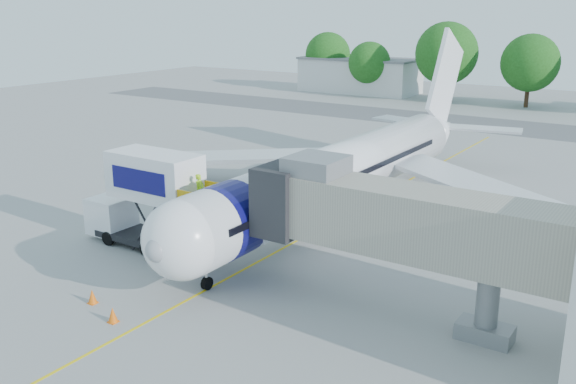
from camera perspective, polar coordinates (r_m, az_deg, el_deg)
The scene contains 14 objects.
ground at distance 38.27m, azimuth 2.09°, elevation -3.66°, with size 160.00×160.00×0.00m, color #969694.
guidance_line at distance 38.26m, azimuth 2.09°, elevation -3.65°, with size 0.15×70.00×0.01m, color yellow.
taxiway_strip at distance 76.23m, azimuth 18.92°, elevation 5.50°, with size 120.00×10.00×0.01m, color #59595B.
aircraft at distance 40.83m, azimuth 5.16°, elevation 1.89°, with size 34.17×37.73×11.35m.
jet_bridge at distance 27.45m, azimuth 8.77°, elevation -2.36°, with size 13.90×3.20×6.60m.
catering_hiloader at distance 35.96m, azimuth -12.38°, elevation -0.72°, with size 8.50×2.44×5.50m.
ground_tug at distance 27.82m, azimuth -20.87°, elevation -11.05°, with size 3.67×2.06×1.42m.
safety_cone_a at distance 28.78m, azimuth -15.31°, elevation -10.52°, with size 0.43×0.43×0.69m.
safety_cone_b at distance 30.74m, azimuth -17.00°, elevation -8.90°, with size 0.42×0.42×0.67m.
outbuilding_left at distance 102.59m, azimuth 6.39°, elevation 10.30°, with size 18.40×8.40×5.30m.
tree_a at distance 104.72m, azimuth 3.56°, elevation 12.06°, with size 7.15×7.15×9.11m.
tree_b at distance 98.37m, azimuth 7.25°, elevation 11.31°, with size 6.28×6.28×8.01m.
tree_c at distance 93.78m, azimuth 13.91°, elevation 11.88°, with size 8.66×8.66×11.04m.
tree_d at distance 91.45m, azimuth 20.73°, elevation 10.68°, with size 7.55×7.55×9.62m.
Camera 1 is at (18.73, -30.74, 12.98)m, focal length 40.00 mm.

